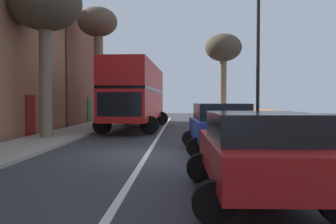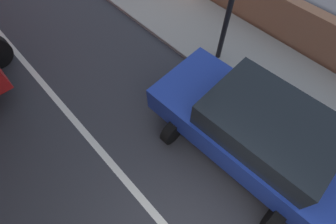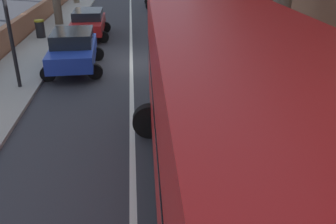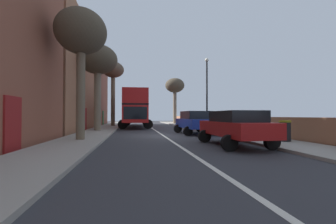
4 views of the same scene
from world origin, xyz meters
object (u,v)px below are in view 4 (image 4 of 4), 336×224
lamppost_right (207,88)px  street_tree_left_2 (81,35)px  litter_bin_right (285,131)px  street_tree_right_1 (175,87)px  double_decker_bus (136,108)px  parked_car_red_right_2 (235,126)px  street_tree_left_0 (98,62)px  street_tree_left_4 (113,73)px  parked_car_blue_right_0 (195,121)px

lamppost_right → street_tree_left_2: bearing=-147.9°
litter_bin_right → street_tree_right_1: bearing=91.0°
double_decker_bus → street_tree_left_2: size_ratio=1.65×
parked_car_red_right_2 → litter_bin_right: parked_car_red_right_2 is taller
lamppost_right → street_tree_left_0: bearing=170.3°
parked_car_red_right_2 → lamppost_right: lamppost_right is taller
litter_bin_right → street_tree_left_0: bearing=136.4°
street_tree_left_2 → street_tree_left_0: bearing=92.3°
street_tree_left_4 → parked_car_blue_right_0: bearing=-59.9°
parked_car_blue_right_0 → lamppost_right: lamppost_right is taller
lamppost_right → double_decker_bus: bearing=126.3°
street_tree_left_0 → street_tree_left_2: size_ratio=1.07×
double_decker_bus → parked_car_red_right_2: size_ratio=2.57×
street_tree_left_4 → lamppost_right: (8.88, -9.93, -3.04)m
parked_car_red_right_2 → street_tree_left_2: (-7.34, 2.88, 4.81)m
lamppost_right → street_tree_right_1: bearing=88.1°
double_decker_bus → lamppost_right: size_ratio=1.82×
parked_car_blue_right_0 → lamppost_right: 4.08m
parked_car_blue_right_0 → lamppost_right: size_ratio=0.71×
double_decker_bus → parked_car_red_right_2: bearing=-76.0°
parked_car_blue_right_0 → street_tree_left_2: 9.39m
parked_car_blue_right_0 → litter_bin_right: parked_car_blue_right_0 is taller
double_decker_bus → litter_bin_right: size_ratio=11.20×
parked_car_red_right_2 → street_tree_right_1: street_tree_right_1 is taller
double_decker_bus → parked_car_red_right_2: 17.38m
double_decker_bus → street_tree_left_2: street_tree_left_2 is taller
street_tree_left_0 → litter_bin_right: size_ratio=7.28×
street_tree_left_0 → lamppost_right: size_ratio=1.19×
litter_bin_right → lamppost_right: bearing=96.9°
street_tree_right_1 → litter_bin_right: bearing=-89.0°
parked_car_blue_right_0 → street_tree_right_1: street_tree_right_1 is taller
double_decker_bus → street_tree_left_4: size_ratio=1.42×
street_tree_right_1 → street_tree_left_4: (-9.45, -7.26, 0.60)m
street_tree_left_0 → litter_bin_right: 15.41m
parked_car_red_right_2 → street_tree_left_4: size_ratio=0.55×
street_tree_right_1 → litter_bin_right: size_ratio=7.37×
double_decker_bus → street_tree_left_4: bearing=148.8°
lamppost_right → litter_bin_right: 8.95m
double_decker_bus → street_tree_right_1: bearing=53.9°
parked_car_red_right_2 → street_tree_right_1: size_ratio=0.59×
street_tree_right_1 → street_tree_left_2: bearing=-112.9°
street_tree_right_1 → litter_bin_right: (0.44, -25.51, -5.60)m
lamppost_right → litter_bin_right: lamppost_right is taller
street_tree_left_2 → street_tree_left_4: 15.71m
double_decker_bus → street_tree_left_2: 14.67m
lamppost_right → litter_bin_right: size_ratio=6.14×
street_tree_left_2 → lamppost_right: (9.14, 5.74, -1.92)m
double_decker_bus → litter_bin_right: bearing=-67.0°
street_tree_left_0 → street_tree_right_1: 18.51m
street_tree_left_2 → litter_bin_right: (10.14, -2.57, -5.08)m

